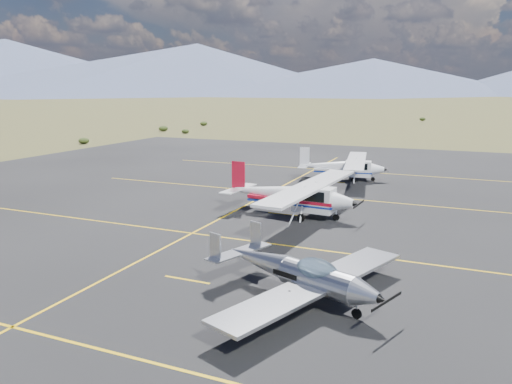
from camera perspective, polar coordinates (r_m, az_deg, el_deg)
The scene contains 5 objects.
ground at distance 21.56m, azimuth 3.93°, elevation -7.97°, with size 1600.00×1600.00×0.00m, color #383D1C.
apron at distance 27.96m, azimuth 8.69°, elevation -3.39°, with size 72.00×72.00×0.02m, color black.
aircraft_low_wing at distance 17.70m, azimuth 5.15°, elevation -9.27°, with size 6.69×9.02×1.98m.
aircraft_cessna at distance 28.79m, azimuth 4.11°, elevation -0.18°, with size 6.92×11.52×2.91m.
aircraft_plain at distance 40.29m, azimuth 9.92°, elevation 2.94°, with size 6.16×10.09×2.54m.
Camera 1 is at (6.62, -19.16, 7.35)m, focal length 35.00 mm.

